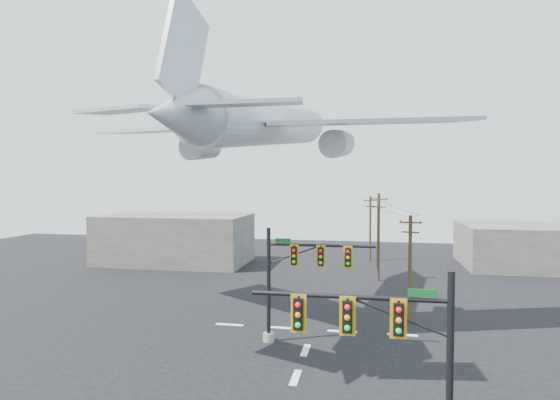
% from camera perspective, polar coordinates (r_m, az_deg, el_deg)
% --- Properties ---
extents(lane_markings, '(14.00, 21.20, 0.01)m').
position_cam_1_polar(lane_markings, '(27.40, 2.35, -19.73)').
color(lane_markings, white).
rests_on(lane_markings, ground).
extents(signal_mast_near, '(7.32, 0.80, 7.26)m').
position_cam_1_polar(signal_mast_near, '(17.64, 14.09, -18.33)').
color(signal_mast_near, gray).
rests_on(signal_mast_near, ground).
extents(signal_mast_far, '(7.07, 0.80, 7.31)m').
position_cam_1_polar(signal_mast_far, '(29.91, 1.78, -9.55)').
color(signal_mast_far, gray).
rests_on(signal_mast_far, ground).
extents(utility_pole_a, '(1.55, 0.46, 7.83)m').
position_cam_1_polar(utility_pole_a, '(35.19, 15.56, -7.88)').
color(utility_pole_a, '#4C3720').
rests_on(utility_pole_a, ground).
extents(utility_pole_b, '(1.74, 0.79, 9.01)m').
position_cam_1_polar(utility_pole_b, '(49.06, 11.91, -4.20)').
color(utility_pole_b, '#4C3720').
rests_on(utility_pole_b, ground).
extents(utility_pole_c, '(1.64, 0.67, 8.30)m').
position_cam_1_polar(utility_pole_c, '(61.13, 10.94, -3.23)').
color(utility_pole_c, '#4C3720').
rests_on(utility_pole_c, ground).
extents(power_lines, '(4.16, 26.34, 0.24)m').
position_cam_1_polar(power_lines, '(47.73, 12.38, -0.55)').
color(power_lines, black).
extents(airliner, '(30.17, 32.00, 8.29)m').
position_cam_1_polar(airliner, '(35.82, -1.57, 9.34)').
color(airliner, '#B0B4BD').
extents(building_left, '(18.00, 10.00, 6.00)m').
position_cam_1_polar(building_left, '(60.11, -12.64, -4.63)').
color(building_left, slate).
rests_on(building_left, ground).
extents(building_right, '(14.00, 12.00, 5.00)m').
position_cam_1_polar(building_right, '(63.02, 27.60, -4.99)').
color(building_right, slate).
rests_on(building_right, ground).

